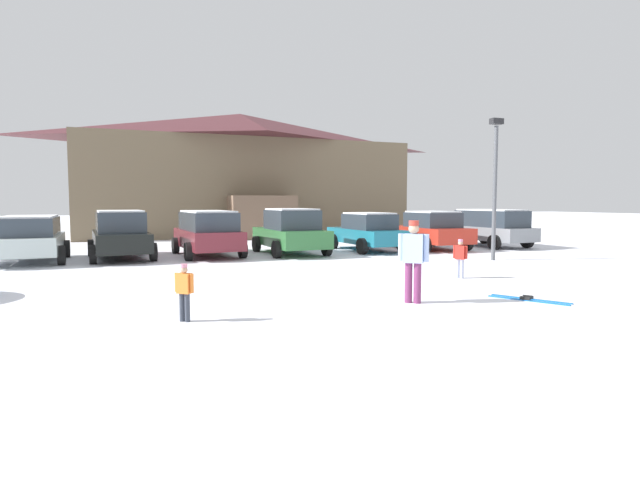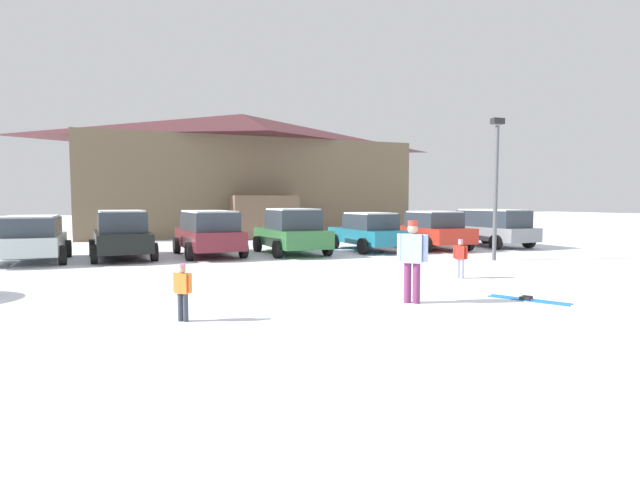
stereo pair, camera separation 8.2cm
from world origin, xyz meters
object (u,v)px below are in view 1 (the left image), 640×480
(ski_lodge, at_px, (241,173))
(parked_black_sedan, at_px, (120,235))
(parked_green_coupe, at_px, (291,231))
(pair_of_skis, at_px, (528,299))
(parked_grey_wagon, at_px, (490,227))
(parked_silver_wagon, at_px, (30,237))
(skier_adult_in_blue_parka, at_px, (413,257))
(parked_red_sedan, at_px, (431,230))
(skier_child_in_red_jacket, at_px, (460,256))
(parked_maroon_van, at_px, (208,232))
(skier_child_in_orange_jacket, at_px, (184,289))
(lamp_post, at_px, (495,180))
(parked_teal_hatchback, at_px, (367,231))

(ski_lodge, bearing_deg, parked_black_sedan, -117.29)
(parked_green_coupe, bearing_deg, pair_of_skis, -79.45)
(ski_lodge, xyz_separation_m, pair_of_skis, (1.20, -24.69, -3.92))
(parked_grey_wagon, bearing_deg, ski_lodge, 122.10)
(parked_silver_wagon, height_order, skier_adult_in_blue_parka, skier_adult_in_blue_parka)
(skier_adult_in_blue_parka, bearing_deg, parked_red_sedan, 55.98)
(parked_green_coupe, xyz_separation_m, skier_child_in_red_jacket, (2.46, -7.62, -0.30))
(parked_maroon_van, xyz_separation_m, skier_child_in_orange_jacket, (-1.73, -10.52, -0.36))
(parked_silver_wagon, bearing_deg, skier_child_in_red_jacket, -34.51)
(skier_child_in_orange_jacket, relative_size, lamp_post, 0.20)
(pair_of_skis, height_order, lamp_post, lamp_post)
(parked_maroon_van, height_order, parked_grey_wagon, parked_maroon_van)
(parked_maroon_van, bearing_deg, parked_black_sedan, 179.31)
(parked_teal_hatchback, bearing_deg, parked_silver_wagon, 179.45)
(skier_child_in_red_jacket, bearing_deg, parked_green_coupe, 107.86)
(parked_maroon_van, bearing_deg, pair_of_skis, -64.97)
(skier_child_in_red_jacket, xyz_separation_m, lamp_post, (3.63, 3.15, 2.21))
(parked_maroon_van, height_order, skier_child_in_orange_jacket, parked_maroon_van)
(parked_black_sedan, bearing_deg, parked_red_sedan, -2.10)
(parked_black_sedan, height_order, skier_child_in_orange_jacket, parked_black_sedan)
(parked_grey_wagon, bearing_deg, parked_red_sedan, -178.59)
(ski_lodge, height_order, skier_child_in_orange_jacket, ski_lodge)
(parked_green_coupe, relative_size, parked_red_sedan, 1.07)
(skier_child_in_orange_jacket, distance_m, lamp_post, 12.56)
(parked_silver_wagon, height_order, skier_child_in_orange_jacket, parked_silver_wagon)
(skier_adult_in_blue_parka, bearing_deg, skier_child_in_red_jacket, 40.37)
(parked_maroon_van, bearing_deg, parked_red_sedan, -2.55)
(parked_red_sedan, bearing_deg, skier_adult_in_blue_parka, -124.02)
(parked_green_coupe, xyz_separation_m, skier_child_in_orange_jacket, (-4.90, -10.13, -0.33))
(skier_child_in_red_jacket, relative_size, lamp_post, 0.21)
(skier_child_in_orange_jacket, bearing_deg, skier_adult_in_blue_parka, 0.78)
(pair_of_skis, bearing_deg, parked_grey_wagon, 54.65)
(parked_maroon_van, relative_size, lamp_post, 0.92)
(parked_silver_wagon, height_order, parked_black_sedan, parked_black_sedan)
(parked_red_sedan, relative_size, lamp_post, 0.84)
(parked_red_sedan, distance_m, pair_of_skis, 11.50)
(parked_teal_hatchback, relative_size, parked_red_sedan, 1.06)
(parked_red_sedan, height_order, lamp_post, lamp_post)
(skier_child_in_red_jacket, distance_m, lamp_post, 5.29)
(ski_lodge, distance_m, parked_green_coupe, 14.39)
(parked_teal_hatchback, height_order, skier_adult_in_blue_parka, skier_adult_in_blue_parka)
(parked_green_coupe, bearing_deg, parked_silver_wagon, 178.10)
(parked_red_sedan, xyz_separation_m, skier_adult_in_blue_parka, (-6.77, -10.03, 0.11))
(parked_green_coupe, distance_m, skier_child_in_red_jacket, 8.02)
(parked_red_sedan, distance_m, skier_child_in_orange_jacket, 15.12)
(skier_adult_in_blue_parka, bearing_deg, parked_maroon_van, 104.71)
(ski_lodge, bearing_deg, lamp_post, -74.02)
(parked_red_sedan, distance_m, lamp_post, 4.86)
(parked_maroon_van, bearing_deg, lamp_post, -27.71)
(parked_maroon_van, distance_m, skier_child_in_red_jacket, 9.79)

